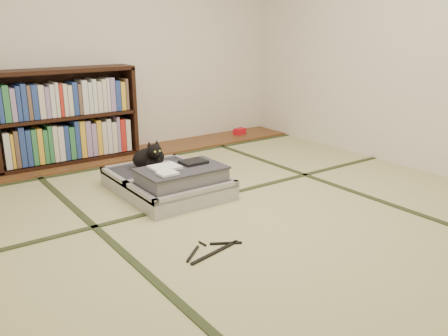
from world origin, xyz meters
TOP-DOWN VIEW (x-y plane):
  - floor at (0.00, 0.00)m, footprint 4.50×4.50m
  - wood_strip at (0.00, 2.00)m, footprint 4.00×0.50m
  - red_item at (1.50, 2.03)m, footprint 0.17×0.12m
  - room_shell at (0.00, 0.00)m, footprint 4.50×4.50m
  - tatami_borders at (0.00, 0.49)m, footprint 4.00×4.50m
  - bookcase at (-0.61, 2.07)m, footprint 1.37×0.31m
  - suitcase at (-0.25, 0.69)m, footprint 0.74×0.99m
  - cat at (-0.27, 0.99)m, footprint 0.33×0.33m
  - cable_coil at (-0.09, 1.02)m, footprint 0.10×0.10m
  - hanger at (-0.55, -0.36)m, footprint 0.42×0.23m

SIDE VIEW (x-z plane):
  - floor at x=0.00m, z-range 0.00..0.00m
  - tatami_borders at x=0.00m, z-range 0.00..0.01m
  - hanger at x=-0.55m, z-range 0.00..0.01m
  - wood_strip at x=0.00m, z-range 0.00..0.02m
  - red_item at x=1.50m, z-range 0.02..0.09m
  - suitcase at x=-0.25m, z-range -0.04..0.25m
  - cable_coil at x=-0.09m, z-range 0.14..0.17m
  - cat at x=-0.27m, z-range 0.11..0.37m
  - bookcase at x=-0.61m, z-range -0.01..0.91m
  - room_shell at x=0.00m, z-range -0.79..3.71m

